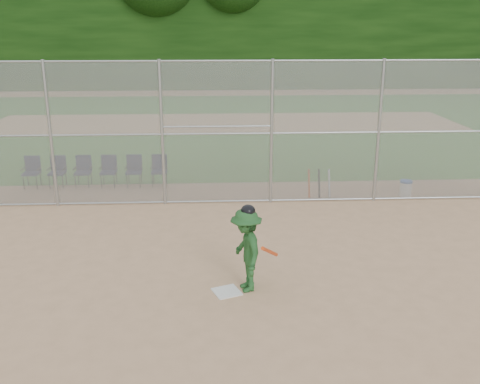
{
  "coord_description": "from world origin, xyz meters",
  "views": [
    {
      "loc": [
        -0.62,
        -9.46,
        4.86
      ],
      "look_at": [
        0.0,
        2.5,
        1.1
      ],
      "focal_mm": 40.0,
      "sensor_mm": 36.0,
      "label": 1
    }
  ],
  "objects_px": {
    "batter_at_plate": "(246,249)",
    "water_cooler": "(406,188)",
    "chair_0": "(31,173)",
    "home_plate": "(227,292)"
  },
  "relations": [
    {
      "from": "chair_0",
      "to": "home_plate",
      "type": "bearing_deg",
      "value": -50.75
    },
    {
      "from": "batter_at_plate",
      "to": "chair_0",
      "type": "bearing_deg",
      "value": 131.44
    },
    {
      "from": "batter_at_plate",
      "to": "chair_0",
      "type": "relative_size",
      "value": 1.78
    },
    {
      "from": "water_cooler",
      "to": "home_plate",
      "type": "bearing_deg",
      "value": -133.56
    },
    {
      "from": "home_plate",
      "to": "chair_0",
      "type": "relative_size",
      "value": 0.5
    },
    {
      "from": "chair_0",
      "to": "batter_at_plate",
      "type": "bearing_deg",
      "value": -48.56
    },
    {
      "from": "home_plate",
      "to": "chair_0",
      "type": "height_order",
      "value": "chair_0"
    },
    {
      "from": "chair_0",
      "to": "water_cooler",
      "type": "bearing_deg",
      "value": -7.12
    },
    {
      "from": "batter_at_plate",
      "to": "water_cooler",
      "type": "bearing_deg",
      "value": 47.94
    },
    {
      "from": "batter_at_plate",
      "to": "water_cooler",
      "type": "height_order",
      "value": "batter_at_plate"
    }
  ]
}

